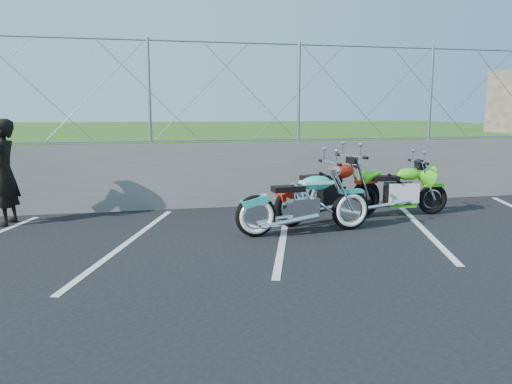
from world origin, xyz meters
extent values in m
plane|color=black|center=(0.00, 0.00, 0.00)|extent=(90.00, 90.00, 0.00)
cube|color=slate|center=(0.00, 3.50, 0.65)|extent=(30.00, 0.22, 1.30)
cube|color=#275015|center=(0.00, 13.50, 0.65)|extent=(30.00, 20.00, 1.30)
cylinder|color=gray|center=(0.00, 3.50, 3.25)|extent=(28.00, 0.03, 0.03)
cylinder|color=gray|center=(0.00, 3.50, 1.35)|extent=(28.00, 0.03, 0.03)
cube|color=silver|center=(-2.40, 1.00, 0.00)|extent=(1.49, 4.31, 0.01)
cube|color=silver|center=(0.00, 1.00, 0.00)|extent=(1.49, 4.31, 0.01)
cube|color=silver|center=(2.40, 1.00, 0.00)|extent=(1.49, 4.31, 0.01)
torus|color=black|center=(-0.48, 0.89, 0.33)|extent=(0.67, 0.16, 0.66)
torus|color=black|center=(1.13, 1.02, 0.33)|extent=(0.67, 0.16, 0.66)
cube|color=silver|center=(0.30, 0.95, 0.40)|extent=(0.48, 0.32, 0.34)
ellipsoid|color=#30C0AF|center=(0.52, 0.97, 0.80)|extent=(0.55, 0.29, 0.23)
cube|color=black|center=(0.04, 0.93, 0.73)|extent=(0.52, 0.28, 0.09)
cube|color=#30C0AF|center=(1.13, 1.02, 0.64)|extent=(0.39, 0.18, 0.06)
cylinder|color=silver|center=(0.75, 0.99, 1.12)|extent=(0.09, 0.72, 0.03)
torus|color=black|center=(0.26, 1.44, 0.34)|extent=(0.68, 0.32, 0.67)
torus|color=black|center=(1.81, 1.93, 0.34)|extent=(0.68, 0.32, 0.67)
cube|color=black|center=(1.01, 1.68, 0.44)|extent=(0.57, 0.44, 0.37)
ellipsoid|color=red|center=(1.24, 1.75, 0.87)|extent=(0.63, 0.42, 0.25)
cube|color=black|center=(0.74, 1.59, 0.79)|extent=(0.60, 0.41, 0.10)
cube|color=red|center=(1.81, 1.93, 0.65)|extent=(0.44, 0.28, 0.07)
cylinder|color=silver|center=(1.46, 1.82, 1.13)|extent=(0.26, 0.76, 0.03)
torus|color=black|center=(1.77, 1.92, 0.29)|extent=(0.59, 0.14, 0.58)
torus|color=black|center=(3.14, 1.84, 0.29)|extent=(0.59, 0.14, 0.58)
cube|color=black|center=(2.43, 1.88, 0.39)|extent=(0.46, 0.30, 0.33)
ellipsoid|color=#50E11C|center=(2.64, 1.87, 0.77)|extent=(0.52, 0.27, 0.22)
cube|color=black|center=(2.18, 1.90, 0.71)|extent=(0.50, 0.26, 0.09)
cube|color=#50E11C|center=(3.14, 1.84, 0.56)|extent=(0.38, 0.17, 0.06)
cylinder|color=silver|center=(2.81, 1.86, 1.00)|extent=(0.07, 0.70, 0.03)
imported|color=black|center=(-4.47, 2.63, 0.90)|extent=(0.53, 0.72, 1.80)
camera|label=1|loc=(-2.11, -6.46, 1.93)|focal=35.00mm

